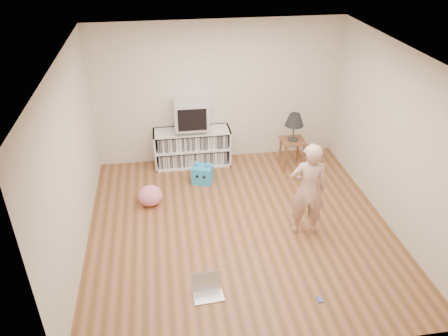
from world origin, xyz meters
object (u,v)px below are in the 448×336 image
dvd_deck (192,129)px  person (308,190)px  media_unit (192,147)px  plush_blue (202,174)px  laptop (207,288)px  plush_pink (150,196)px  side_table (292,147)px  crt_tv (191,114)px  table_lamp (295,120)px

dvd_deck → person: size_ratio=0.31×
media_unit → plush_blue: media_unit is taller
person → laptop: 1.98m
media_unit → plush_pink: 1.48m
side_table → laptop: size_ratio=1.41×
plush_blue → plush_pink: size_ratio=1.03×
media_unit → crt_tv: (-0.00, -0.02, 0.67)m
laptop → plush_blue: 2.60m
table_lamp → plush_blue: bearing=-169.8°
laptop → plush_blue: plush_blue is taller
crt_tv → laptop: bearing=-92.1°
dvd_deck → plush_blue: 0.89m
crt_tv → media_unit: bearing=90.0°
crt_tv → laptop: 3.40m
media_unit → laptop: 3.29m
dvd_deck → side_table: size_ratio=0.82×
person → laptop: size_ratio=3.74×
table_lamp → laptop: 3.58m
laptop → media_unit: bearing=84.1°
crt_tv → plush_pink: size_ratio=1.54×
person → plush_blue: bearing=-43.1°
dvd_deck → side_table: 1.87m
dvd_deck → side_table: bearing=-11.6°
dvd_deck → crt_tv: bearing=-90.0°
table_lamp → plush_pink: 2.84m
crt_tv → table_lamp: size_ratio=1.17×
media_unit → laptop: bearing=-92.1°
laptop → plush_pink: bearing=104.5°
laptop → person: bearing=28.9°
dvd_deck → table_lamp: table_lamp is taller
side_table → plush_blue: bearing=-169.8°
media_unit → plush_pink: bearing=-123.0°
plush_pink → media_unit: bearing=57.0°
crt_tv → laptop: (-0.12, -3.26, -0.95)m
media_unit → crt_tv: 0.67m
side_table → plush_blue: (-1.69, -0.30, -0.25)m
side_table → plush_pink: (-2.60, -0.85, -0.25)m
media_unit → table_lamp: table_lamp is taller
media_unit → table_lamp: bearing=-12.1°
dvd_deck → plush_pink: (-0.80, -1.22, -0.57)m
media_unit → dvd_deck: 0.39m
side_table → laptop: side_table is taller
table_lamp → plush_pink: table_lamp is taller
dvd_deck → plush_pink: size_ratio=1.16×
crt_tv → person: size_ratio=0.41×
side_table → plush_pink: bearing=-162.0°
dvd_deck → side_table: (1.80, -0.37, -0.32)m
crt_tv → plush_pink: 1.68m
media_unit → dvd_deck: dvd_deck is taller
person → laptop: person is taller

